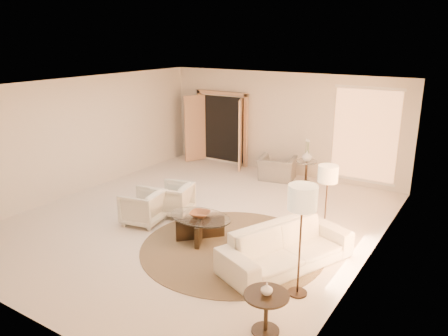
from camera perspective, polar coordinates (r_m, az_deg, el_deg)
The scene contains 18 objects.
room at distance 8.87m, azimuth -3.57°, elevation 1.61°, with size 7.04×8.04×2.83m.
windows_right at distance 7.57m, azimuth 18.58°, elevation -2.36°, with size 0.10×6.40×2.40m, color #FFAA66, non-canonical shape.
window_back_corner at distance 11.45m, azimuth 17.91°, elevation 4.07°, with size 1.70×0.10×2.40m, color #FFAA66, non-canonical shape.
curtains_right at distance 8.43m, azimuth 19.77°, elevation -0.89°, with size 0.06×5.20×2.60m, color tan, non-canonical shape.
french_doors at distance 13.06m, azimuth -0.44°, elevation 5.13°, with size 1.95×0.66×2.16m.
area_rug at distance 8.14m, azimuth 1.11°, elevation -10.36°, with size 3.37×3.37×0.01m, color #3C2F1F.
sofa at distance 7.50m, azimuth 8.17°, elevation -10.18°, with size 2.34×0.92×0.68m, color silver.
armchair_left at distance 9.50m, azimuth -6.66°, elevation -3.86°, with size 0.74×0.70×0.76m, color silver.
armchair_right at distance 9.15m, azimuth -10.55°, elevation -4.85°, with size 0.75×0.70×0.77m, color silver.
accent_chair at distance 11.79m, azimuth 6.95°, elevation 0.43°, with size 0.95×0.62×0.83m, color gray.
coffee_table at distance 8.37m, azimuth -3.12°, elevation -7.42°, with size 1.41×1.41×0.46m.
end_table at distance 5.94m, azimuth 5.53°, elevation -17.54°, with size 0.59×0.59×0.56m.
side_table at distance 11.56m, azimuth 10.69°, elevation -0.26°, with size 0.54×0.54×0.63m.
floor_lamp_near at distance 8.11m, azimuth 13.41°, elevation -1.21°, with size 0.36×0.36×1.50m.
floor_lamp_far at distance 6.28m, azimuth 10.19°, elevation -4.48°, with size 0.42×0.42×1.73m.
bowl at distance 8.29m, azimuth -3.15°, elevation -6.05°, with size 0.38×0.38×0.09m, color brown.
end_vase at distance 5.80m, azimuth 5.60°, elevation -15.45°, with size 0.16×0.16×0.16m, color white.
side_vase at distance 11.46m, azimuth 10.80°, elevation 1.56°, with size 0.26×0.26×0.28m, color white.
Camera 1 is at (5.06, -6.90, 3.74)m, focal length 35.00 mm.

